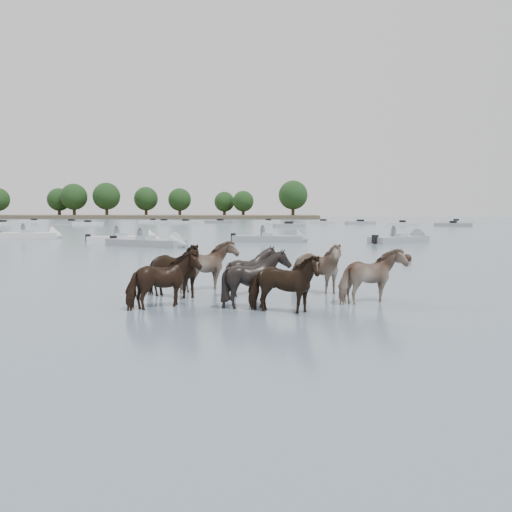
{
  "coord_description": "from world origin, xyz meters",
  "views": [
    {
      "loc": [
        3.64,
        -13.12,
        2.38
      ],
      "look_at": [
        2.48,
        1.76,
        1.1
      ],
      "focal_mm": 37.17,
      "sensor_mm": 36.0,
      "label": 1
    }
  ],
  "objects": [
    {
      "name": "motorboat_b",
      "position": [
        -5.68,
        21.12,
        0.22
      ],
      "size": [
        6.32,
        3.95,
        1.92
      ],
      "rotation": [
        0.0,
        0.0,
        -0.41
      ],
      "color": "gray",
      "rests_on": "ground"
    },
    {
      "name": "motorboat_c",
      "position": [
        2.19,
        27.33,
        0.22
      ],
      "size": [
        6.01,
        1.79,
        1.92
      ],
      "rotation": [
        0.0,
        0.0,
        -0.03
      ],
      "color": "gray",
      "rests_on": "ground"
    },
    {
      "name": "swimming_pony",
      "position": [
        8.8,
        12.31,
        0.1
      ],
      "size": [
        0.72,
        0.44,
        0.44
      ],
      "color": "black",
      "rests_on": "ground"
    },
    {
      "name": "shoreline",
      "position": [
        -70.0,
        150.0,
        0.5
      ],
      "size": [
        160.0,
        30.0,
        1.0
      ],
      "primitive_type": "cube",
      "color": "#4C4233",
      "rests_on": "ground"
    },
    {
      "name": "treeline",
      "position": [
        -75.22,
        150.12,
        6.48
      ],
      "size": [
        148.68,
        21.43,
        12.12
      ],
      "color": "#382619",
      "rests_on": "ground"
    },
    {
      "name": "ground",
      "position": [
        0.0,
        0.0,
        0.0
      ],
      "size": [
        400.0,
        400.0,
        0.0
      ],
      "primitive_type": "plane",
      "color": "slate",
      "rests_on": "ground"
    },
    {
      "name": "distant_flotilla",
      "position": [
        -0.22,
        78.28,
        0.26
      ],
      "size": [
        102.95,
        29.09,
        0.93
      ],
      "color": "silver",
      "rests_on": "ground"
    },
    {
      "name": "motorboat_d",
      "position": [
        11.8,
        27.36,
        0.23
      ],
      "size": [
        5.29,
        4.63,
        1.92
      ],
      "rotation": [
        0.0,
        0.0,
        0.66
      ],
      "color": "gray",
      "rests_on": "ground"
    },
    {
      "name": "pony_herd",
      "position": [
        2.43,
        0.83,
        0.66
      ],
      "size": [
        7.42,
        4.75,
        1.64
      ],
      "color": "black",
      "rests_on": "ground"
    },
    {
      "name": "motorboat_a",
      "position": [
        -8.66,
        25.59,
        0.23
      ],
      "size": [
        5.57,
        2.76,
        1.92
      ],
      "rotation": [
        0.0,
        0.0,
        0.23
      ],
      "color": "silver",
      "rests_on": "ground"
    },
    {
      "name": "motorboat_f",
      "position": [
        -19.02,
        31.41,
        0.23
      ],
      "size": [
        5.79,
        2.31,
        1.92
      ],
      "rotation": [
        0.0,
        0.0,
        0.13
      ],
      "color": "silver",
      "rests_on": "ground"
    }
  ]
}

